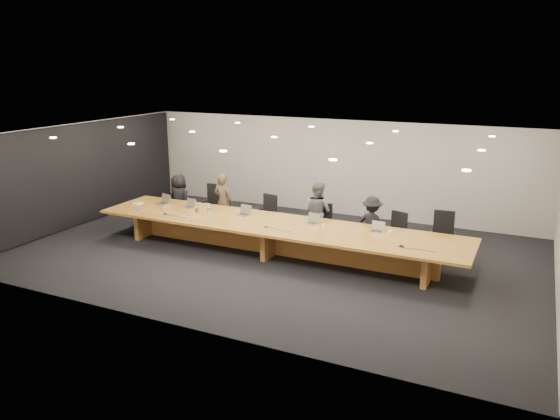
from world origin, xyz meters
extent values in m
plane|color=black|center=(0.00, 0.00, 0.00)|extent=(12.00, 12.00, 0.00)
cube|color=beige|center=(0.00, 4.00, 1.40)|extent=(12.00, 0.02, 2.80)
cube|color=black|center=(-5.94, 0.00, 1.37)|extent=(0.08, 7.84, 2.74)
cube|color=#915F1F|center=(0.00, 0.00, 0.72)|extent=(9.00, 1.80, 0.06)
cube|color=brown|center=(0.00, 0.00, 0.34)|extent=(7.65, 0.15, 0.69)
cube|color=brown|center=(-3.60, 0.00, 0.34)|extent=(0.12, 1.26, 0.69)
cube|color=brown|center=(0.00, 0.00, 0.34)|extent=(0.12, 1.26, 0.69)
cube|color=brown|center=(3.60, 0.00, 0.34)|extent=(0.12, 1.26, 0.69)
imported|color=black|center=(-3.53, 1.18, 0.70)|extent=(0.75, 0.55, 1.40)
imported|color=#382E1F|center=(-2.09, 1.14, 0.77)|extent=(0.58, 0.39, 1.55)
imported|color=#4E4E50|center=(0.59, 1.23, 0.78)|extent=(0.90, 0.79, 1.57)
imported|color=black|center=(2.00, 1.19, 0.67)|extent=(0.87, 0.51, 1.34)
cylinder|color=#A9B8B4|center=(-1.83, 0.04, 0.87)|extent=(0.08, 0.08, 0.25)
cylinder|color=brown|center=(-2.20, 0.05, 0.80)|extent=(0.09, 0.09, 0.10)
cone|color=white|center=(1.15, 0.16, 0.79)|extent=(0.08, 0.08, 0.08)
cone|color=white|center=(2.65, 0.30, 0.80)|extent=(0.09, 0.09, 0.09)
cube|color=white|center=(-4.09, 0.09, 0.76)|extent=(0.29, 0.26, 0.01)
cube|color=#50CD36|center=(-4.09, 0.09, 0.78)|extent=(0.18, 0.13, 0.03)
cube|color=silver|center=(-3.69, -0.42, 0.77)|extent=(0.26, 0.22, 0.03)
cone|color=black|center=(-2.79, -0.45, 0.76)|extent=(0.16, 0.16, 0.03)
cone|color=black|center=(-0.05, -0.35, 0.76)|extent=(0.13, 0.13, 0.03)
cone|color=black|center=(3.07, -0.37, 0.77)|extent=(0.17, 0.17, 0.03)
camera|label=1|loc=(5.36, -10.97, 4.40)|focal=35.00mm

